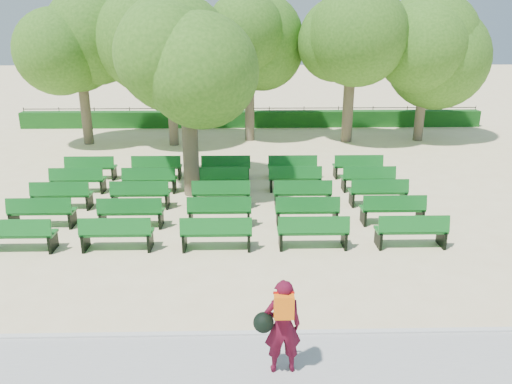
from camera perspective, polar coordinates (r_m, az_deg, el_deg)
The scene contains 9 objects.
ground at distance 15.30m, azimuth 0.40°, elevation -2.71°, with size 120.00×120.00×0.00m, color beige.
paving at distance 8.81m, azimuth 1.96°, elevation -20.28°, with size 30.00×2.20×0.06m, color #ADACA8.
curb at distance 9.72m, azimuth 1.57°, elevation -15.93°, with size 30.00×0.12×0.10m, color silver.
hedge at distance 28.71m, azimuth -0.45°, elevation 8.34°, with size 26.00×0.70×0.90m, color #154F16.
fence at distance 29.18m, azimuth -0.46°, elevation 7.61°, with size 26.00×0.10×1.02m, color black, non-canonical shape.
tree_line at distance 24.88m, azimuth -0.30°, elevation 5.68°, with size 21.80×6.80×7.04m, color #3A6D1D, non-canonical shape.
bench_array at distance 16.05m, azimuth -3.91°, elevation -1.35°, with size 1.84×0.60×1.16m.
tree_among at distance 16.50m, azimuth -7.88°, elevation 13.71°, with size 4.26×4.26×6.15m.
person at distance 8.38m, azimuth 2.89°, elevation -14.97°, with size 0.80×0.49×1.68m.
Camera 1 is at (-0.45, -14.24, 5.55)m, focal length 35.00 mm.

